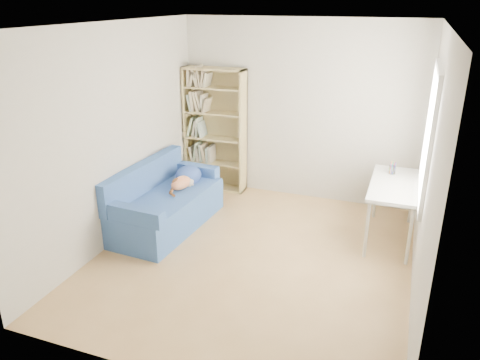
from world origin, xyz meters
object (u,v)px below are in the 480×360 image
object	(u,v)px
desk	(394,189)
pen_cup	(392,169)
sofa	(165,203)
bookshelf	(215,135)

from	to	relation	value
desk	pen_cup	size ratio (longest dim) A/B	7.48
pen_cup	sofa	bearing A→B (deg)	-160.59
bookshelf	pen_cup	bearing A→B (deg)	-10.39
bookshelf	desk	bearing A→B (deg)	-16.76
bookshelf	desk	world-z (taller)	bookshelf
bookshelf	pen_cup	size ratio (longest dim) A/B	11.40
sofa	bookshelf	xyz separation A→B (m)	(0.11, 1.45, 0.55)
sofa	desk	world-z (taller)	sofa
sofa	desk	distance (m)	2.90
pen_cup	bookshelf	bearing A→B (deg)	169.61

